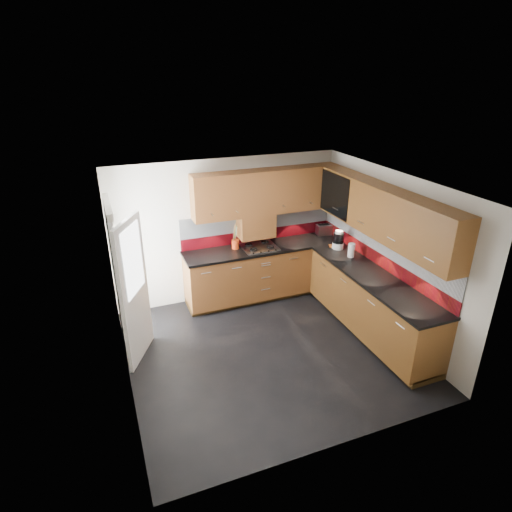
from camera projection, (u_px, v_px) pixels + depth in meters
name	position (u px, v px, depth m)	size (l,w,h in m)	color
room	(270.00, 254.00, 5.47)	(4.00, 3.80, 2.64)	black
base_cabinets	(312.00, 288.00, 6.87)	(2.70, 3.20, 0.95)	#5C2E14
countertop	(314.00, 261.00, 6.65)	(2.72, 3.22, 0.04)	black
backsplash	(320.00, 237.00, 6.80)	(2.70, 3.20, 0.54)	maroon
upper_cabinets	(325.00, 202.00, 6.41)	(2.50, 3.20, 0.72)	#5C2E14
extractor_hood	(256.00, 225.00, 7.10)	(0.60, 0.33, 0.40)	#5C2E14
glass_cabinet	(343.00, 192.00, 6.80)	(0.32, 0.80, 0.66)	black
back_door	(125.00, 284.00, 5.71)	(0.42, 1.19, 2.04)	white
gas_hob	(260.00, 247.00, 7.09)	(0.57, 0.50, 0.04)	silver
utensil_pot	(235.00, 243.00, 7.04)	(0.12, 0.12, 0.43)	red
toaster	(324.00, 230.00, 7.63)	(0.28, 0.19, 0.19)	silver
food_processor	(338.00, 240.00, 7.02)	(0.19, 0.19, 0.31)	white
paper_towel	(351.00, 250.00, 6.72)	(0.11, 0.11, 0.22)	white
orange_cloth	(333.00, 246.00, 7.15)	(0.14, 0.12, 0.01)	orange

